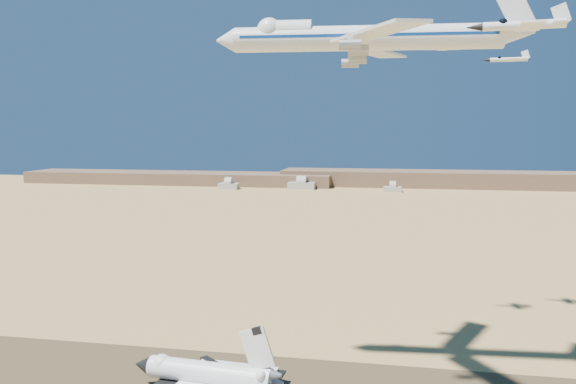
% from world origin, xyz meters
% --- Properties ---
extents(ridgeline, '(960.00, 90.00, 18.00)m').
position_xyz_m(ridgeline, '(65.32, 527.31, 7.63)').
color(ridgeline, brown).
rests_on(ridgeline, ground).
extents(hangars, '(200.50, 29.50, 30.00)m').
position_xyz_m(hangars, '(-64.00, 478.43, 4.83)').
color(hangars, '#A29D90').
rests_on(hangars, ground).
extents(shuttle, '(39.61, 26.35, 19.46)m').
position_xyz_m(shuttle, '(-5.97, -1.90, 5.23)').
color(shuttle, silver).
rests_on(shuttle, runway).
extents(carrier_747, '(74.04, 57.27, 18.45)m').
position_xyz_m(carrier_747, '(29.55, 4.87, 88.03)').
color(carrier_747, silver).
extents(chase_jet_a, '(14.91, 8.14, 3.72)m').
position_xyz_m(chase_jet_a, '(57.13, -38.52, 82.47)').
color(chase_jet_a, silver).
extents(chase_jet_c, '(14.18, 7.86, 3.54)m').
position_xyz_m(chase_jet_c, '(52.47, 52.71, 91.85)').
color(chase_jet_c, silver).
extents(chase_jet_d, '(14.62, 7.91, 3.64)m').
position_xyz_m(chase_jet_d, '(74.54, 64.20, 89.20)').
color(chase_jet_d, silver).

